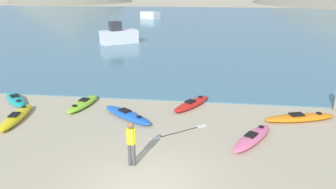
% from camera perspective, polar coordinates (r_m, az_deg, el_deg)
% --- Properties ---
extents(ground_plane, '(400.00, 400.00, 0.00)m').
position_cam_1_polar(ground_plane, '(10.67, -3.73, -15.64)').
color(ground_plane, tan).
extents(bay_water, '(160.00, 70.00, 0.06)m').
position_cam_1_polar(bay_water, '(51.77, 5.37, 12.19)').
color(bay_water, teal).
rests_on(bay_water, ground_plane).
extents(kayak_on_sand_0, '(2.11, 2.92, 0.40)m').
position_cam_1_polar(kayak_on_sand_0, '(13.60, 14.50, -7.28)').
color(kayak_on_sand_0, '#E5668C').
rests_on(kayak_on_sand_0, ground_plane).
extents(kayak_on_sand_1, '(2.10, 2.86, 0.34)m').
position_cam_1_polar(kayak_on_sand_1, '(16.85, 4.17, -1.59)').
color(kayak_on_sand_1, red).
rests_on(kayak_on_sand_1, ground_plane).
extents(kayak_on_sand_2, '(3.53, 1.72, 0.35)m').
position_cam_1_polar(kayak_on_sand_2, '(16.27, 21.94, -3.74)').
color(kayak_on_sand_2, orange).
rests_on(kayak_on_sand_2, ground_plane).
extents(kayak_on_sand_3, '(2.96, 2.51, 0.37)m').
position_cam_1_polar(kayak_on_sand_3, '(15.50, -7.15, -3.52)').
color(kayak_on_sand_3, blue).
rests_on(kayak_on_sand_3, ground_plane).
extents(kayak_on_sand_4, '(1.04, 3.24, 0.39)m').
position_cam_1_polar(kayak_on_sand_4, '(16.65, -24.93, -3.58)').
color(kayak_on_sand_4, yellow).
rests_on(kayak_on_sand_4, ground_plane).
extents(kayak_on_sand_5, '(2.39, 2.47, 0.33)m').
position_cam_1_polar(kayak_on_sand_5, '(19.27, -25.00, -0.74)').
color(kayak_on_sand_5, teal).
rests_on(kayak_on_sand_5, ground_plane).
extents(kayak_on_sand_7, '(1.18, 2.77, 0.36)m').
position_cam_1_polar(kayak_on_sand_7, '(17.33, -14.61, -1.55)').
color(kayak_on_sand_7, '#8CCC2D').
rests_on(kayak_on_sand_7, ground_plane).
extents(person_near_foreground, '(0.33, 0.22, 1.64)m').
position_cam_1_polar(person_near_foreground, '(11.30, -6.41, -8.07)').
color(person_near_foreground, '#4C4C4C').
rests_on(person_near_foreground, ground_plane).
extents(moored_boat_1, '(3.64, 3.23, 1.16)m').
position_cam_1_polar(moored_boat_1, '(58.62, -3.13, 13.63)').
color(moored_boat_1, white).
rests_on(moored_boat_1, bay_water).
extents(moored_boat_2, '(3.92, 3.40, 2.25)m').
position_cam_1_polar(moored_boat_2, '(34.59, -8.57, 10.09)').
color(moored_boat_2, white).
rests_on(moored_boat_2, bay_water).
extents(loose_paddle, '(2.29, 1.87, 0.03)m').
position_cam_1_polar(loose_paddle, '(14.03, 2.02, -6.54)').
color(loose_paddle, black).
rests_on(loose_paddle, ground_plane).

